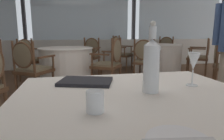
{
  "coord_description": "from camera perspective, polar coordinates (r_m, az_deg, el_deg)",
  "views": [
    {
      "loc": [
        -0.31,
        -2.14,
        1.06
      ],
      "look_at": [
        -0.11,
        -1.15,
        0.86
      ],
      "focal_mm": 31.18,
      "sensor_mm": 36.0,
      "label": 1
    }
  ],
  "objects": [
    {
      "name": "dining_chair_3_2",
      "position": [
        4.83,
        -6.65,
        4.91
      ],
      "size": [
        0.66,
        0.64,
        0.93
      ],
      "rotation": [
        0.0,
        0.0,
        10.41
      ],
      "color": "brown",
      "rests_on": "ground_plane"
    },
    {
      "name": "dining_chair_0_3",
      "position": [
        5.04,
        24.75,
        4.21
      ],
      "size": [
        0.65,
        0.66,
        0.93
      ],
      "rotation": [
        0.0,
        0.0,
        8.76
      ],
      "color": "brown",
      "rests_on": "ground_plane"
    },
    {
      "name": "window_wall_far",
      "position": [
        5.97,
        -8.77,
        11.91
      ],
      "size": [
        10.16,
        0.14,
        2.95
      ],
      "color": "silver",
      "rests_on": "ground_plane"
    },
    {
      "name": "dining_chair_3_3",
      "position": [
        4.64,
        -22.97,
        3.8
      ],
      "size": [
        0.64,
        0.66,
        0.93
      ],
      "rotation": [
        0.0,
        0.0,
        11.98
      ],
      "color": "brown",
      "rests_on": "ground_plane"
    },
    {
      "name": "background_table_0",
      "position": [
        5.19,
        12.98,
        3.15
      ],
      "size": [
        1.25,
        1.25,
        0.76
      ],
      "color": "white",
      "rests_on": "ground_plane"
    },
    {
      "name": "ground_plane",
      "position": [
        2.41,
        -3.02,
        -15.11
      ],
      "size": [
        13.23,
        13.23,
        0.0
      ],
      "primitive_type": "plane",
      "color": "brown"
    },
    {
      "name": "dining_chair_3_1",
      "position": [
        3.55,
        -0.41,
        2.98
      ],
      "size": [
        0.64,
        0.66,
        0.97
      ],
      "rotation": [
        0.0,
        0.0,
        8.83
      ],
      "color": "brown",
      "rests_on": "ground_plane"
    },
    {
      "name": "dining_chair_3_0",
      "position": [
        3.3,
        -22.9,
        1.28
      ],
      "size": [
        0.66,
        0.64,
        0.93
      ],
      "rotation": [
        0.0,
        0.0,
        7.26
      ],
      "color": "brown",
      "rests_on": "ground_plane"
    },
    {
      "name": "wine_glass",
      "position": [
        1.17,
        22.81,
        2.15
      ],
      "size": [
        0.07,
        0.07,
        0.19
      ],
      "color": "white",
      "rests_on": "foreground_table"
    },
    {
      "name": "dining_chair_1_3",
      "position": [
        4.08,
        29.79,
        2.06
      ],
      "size": [
        0.64,
        0.66,
        0.91
      ],
      "rotation": [
        0.0,
        0.0,
        11.96
      ],
      "color": "brown",
      "rests_on": "ground_plane"
    },
    {
      "name": "dining_chair_0_1",
      "position": [
        5.51,
        2.25,
        5.76
      ],
      "size": [
        0.65,
        0.66,
        0.98
      ],
      "rotation": [
        0.0,
        0.0,
        5.62
      ],
      "color": "brown",
      "rests_on": "ground_plane"
    },
    {
      "name": "butter_knife",
      "position": [
        0.58,
        19.02,
        -18.87
      ],
      "size": [
        0.2,
        0.05,
        0.0
      ],
      "primitive_type": "cube",
      "rotation": [
        0.0,
        0.0,
        -0.15
      ],
      "color": "silver",
      "rests_on": "foreground_table"
    },
    {
      "name": "background_table_3",
      "position": [
        4.05,
        -13.13,
        1.02
      ],
      "size": [
        1.07,
        1.07,
        0.76
      ],
      "color": "white",
      "rests_on": "ground_plane"
    },
    {
      "name": "dining_chair_0_0",
      "position": [
        6.2,
        15.32,
        5.83
      ],
      "size": [
        0.66,
        0.65,
        0.94
      ],
      "rotation": [
        0.0,
        0.0,
        4.05
      ],
      "color": "brown",
      "rests_on": "ground_plane"
    },
    {
      "name": "menu_book",
      "position": [
        1.16,
        -7.69,
        -3.36
      ],
      "size": [
        0.35,
        0.28,
        0.02
      ],
      "primitive_type": "cube",
      "rotation": [
        0.0,
        0.0,
        -0.3
      ],
      "color": "black",
      "rests_on": "foreground_table"
    },
    {
      "name": "water_bottle",
      "position": [
        0.98,
        11.49,
        1.65
      ],
      "size": [
        0.08,
        0.08,
        0.35
      ],
      "color": "white",
      "rests_on": "foreground_table"
    },
    {
      "name": "water_tumbler",
      "position": [
        0.74,
        -4.97,
        -9.17
      ],
      "size": [
        0.07,
        0.07,
        0.08
      ],
      "primitive_type": "cylinder",
      "color": "white",
      "rests_on": "foreground_table"
    },
    {
      "name": "dining_chair_0_2",
      "position": [
        4.16,
        9.69,
        3.61
      ],
      "size": [
        0.66,
        0.65,
        0.93
      ],
      "rotation": [
        0.0,
        0.0,
        7.19
      ],
      "color": "brown",
      "rests_on": "ground_plane"
    }
  ]
}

